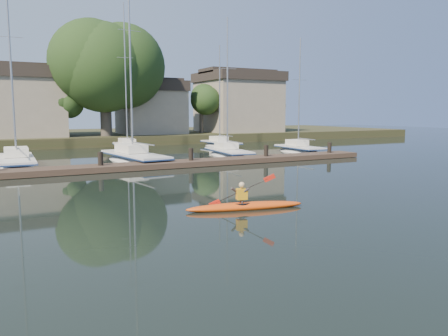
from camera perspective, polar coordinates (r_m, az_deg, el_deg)
name	(u,v)px	position (r m, az deg, el deg)	size (l,w,h in m)	color
ground	(267,213)	(15.93, 5.60, -5.89)	(160.00, 160.00, 0.00)	black
kayak	(245,205)	(16.46, 2.75, -4.80)	(4.60, 1.57, 1.46)	#D85010
dock	(148,165)	(28.50, -9.88, 0.34)	(34.00, 2.00, 1.80)	#4A382A
sailboat_1	(17,170)	(32.04, -25.38, -0.22)	(2.34, 8.93, 14.55)	white
sailboat_2	(135,165)	(32.21, -11.61, 0.38)	(3.47, 9.86, 15.98)	white
sailboat_3	(228,159)	(35.64, 0.56, 1.23)	(2.76, 7.77, 12.27)	white
sailboat_4	(299,155)	(39.61, 9.79, 1.74)	(2.23, 6.67, 11.21)	white
sailboat_6	(128,152)	(41.98, -12.42, 2.01)	(2.87, 9.38, 14.68)	white
sailboat_7	(221,148)	(45.58, -0.44, 2.59)	(2.12, 7.20, 11.51)	white
shore	(93,115)	(54.23, -16.77, 6.64)	(90.00, 25.25, 12.75)	#2B3319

